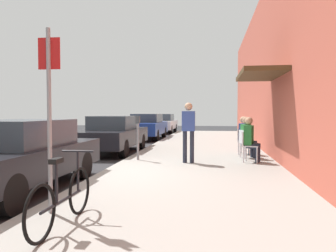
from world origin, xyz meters
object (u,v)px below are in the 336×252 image
(street_sign, at_px, (49,106))
(cafe_chair_0, at_px, (249,144))
(parked_car_0, at_px, (17,155))
(parking_meter, at_px, (138,134))
(parked_car_2, at_px, (147,126))
(bicycle_0, at_px, (63,198))
(seated_patron_2, at_px, (245,134))
(pedestrian_standing, at_px, (188,127))
(parked_car_3, at_px, (162,123))
(seated_patron_0, at_px, (251,138))
(parked_car_1, at_px, (113,134))
(cafe_chair_2, at_px, (243,139))
(cafe_chair_1, at_px, (246,142))
(seated_patron_1, at_px, (248,136))

(street_sign, distance_m, cafe_chair_0, 6.29)
(parked_car_0, height_order, cafe_chair_0, parked_car_0)
(parking_meter, bearing_deg, parked_car_2, 99.94)
(parked_car_2, bearing_deg, bicycle_0, -82.45)
(seated_patron_2, xyz_separation_m, pedestrian_standing, (-1.76, -2.16, 0.30))
(parked_car_0, relative_size, street_sign, 1.69)
(parked_car_0, xyz_separation_m, parked_car_3, (-0.00, 18.34, 0.01))
(bicycle_0, xyz_separation_m, cafe_chair_0, (2.86, 5.78, 0.14))
(seated_patron_0, relative_size, seated_patron_2, 1.00)
(parked_car_1, xyz_separation_m, bicycle_0, (1.93, -8.23, -0.25))
(parked_car_2, height_order, bicycle_0, parked_car_2)
(parked_car_2, bearing_deg, parked_car_0, -90.00)
(parked_car_3, relative_size, seated_patron_0, 3.41)
(seated_patron_2, bearing_deg, parked_car_2, 124.61)
(parked_car_2, bearing_deg, cafe_chair_2, -55.63)
(parked_car_1, height_order, parked_car_3, parked_car_3)
(parked_car_3, distance_m, cafe_chair_1, 14.57)
(street_sign, relative_size, seated_patron_2, 2.02)
(parked_car_0, xyz_separation_m, seated_patron_0, (4.85, 3.72, 0.10))
(parked_car_0, relative_size, bicycle_0, 2.57)
(street_sign, bearing_deg, cafe_chair_0, 57.96)
(parked_car_3, bearing_deg, pedestrian_standing, -78.37)
(parked_car_0, height_order, seated_patron_0, seated_patron_0)
(street_sign, height_order, seated_patron_2, street_sign)
(parked_car_1, relative_size, seated_patron_0, 3.41)
(parked_car_2, bearing_deg, cafe_chair_1, -58.87)
(seated_patron_1, distance_m, cafe_chair_2, 0.93)
(parked_car_2, relative_size, cafe_chair_1, 5.06)
(seated_patron_1, bearing_deg, parking_meter, -164.41)
(parked_car_2, bearing_deg, parked_car_3, 90.00)
(cafe_chair_2, height_order, pedestrian_standing, pedestrian_standing)
(cafe_chair_2, bearing_deg, cafe_chair_1, -90.05)
(parked_car_2, relative_size, seated_patron_1, 3.41)
(parked_car_2, relative_size, parking_meter, 3.33)
(parked_car_2, bearing_deg, seated_patron_0, -61.13)
(cafe_chair_2, bearing_deg, street_sign, -115.10)
(parked_car_2, distance_m, bicycle_0, 14.69)
(bicycle_0, bearing_deg, seated_patron_0, 63.12)
(parked_car_0, height_order, cafe_chair_1, parked_car_0)
(parked_car_0, relative_size, cafe_chair_2, 5.06)
(parked_car_1, relative_size, pedestrian_standing, 2.59)
(parked_car_2, bearing_deg, seated_patron_1, -58.51)
(parking_meter, xyz_separation_m, seated_patron_1, (3.30, 0.92, -0.07))
(parked_car_3, bearing_deg, seated_patron_2, -69.32)
(seated_patron_0, bearing_deg, cafe_chair_2, 91.81)
(seated_patron_0, distance_m, seated_patron_2, 1.77)
(parked_car_1, distance_m, street_sign, 7.91)
(parked_car_0, distance_m, seated_patron_1, 6.68)
(street_sign, xyz_separation_m, cafe_chair_1, (3.29, 6.11, -1.02))
(parked_car_1, xyz_separation_m, cafe_chair_1, (4.79, -1.61, -0.10))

